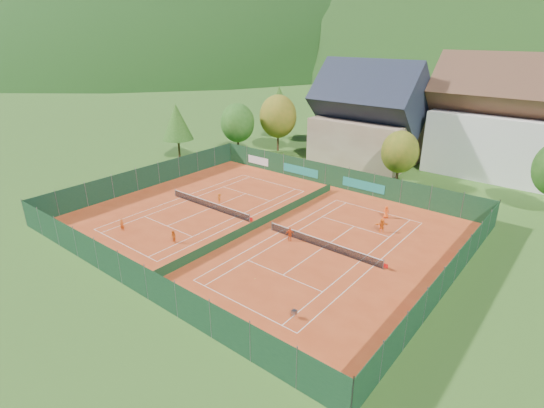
{
  "coord_description": "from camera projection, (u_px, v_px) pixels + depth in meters",
  "views": [
    {
      "loc": [
        27.33,
        -31.91,
        19.91
      ],
      "look_at": [
        0.0,
        2.0,
        2.0
      ],
      "focal_mm": 28.0,
      "sensor_mm": 36.0,
      "label": 1
    }
  ],
  "objects": [
    {
      "name": "player_left_far",
      "position": [
        219.0,
        198.0,
        52.5
      ],
      "size": [
        0.87,
        0.65,
        1.2
      ],
      "primitive_type": "imported",
      "rotation": [
        0.0,
        0.0,
        2.84
      ],
      "color": "orange",
      "rests_on": "ground"
    },
    {
      "name": "chalet",
      "position": [
        368.0,
        120.0,
        67.23
      ],
      "size": [
        16.2,
        12.0,
        16.0
      ],
      "color": "tan",
      "rests_on": "ground"
    },
    {
      "name": "player_right_far_b",
      "position": [
        382.0,
        225.0,
        44.82
      ],
      "size": [
        1.4,
        1.29,
        1.56
      ],
      "primitive_type": "imported",
      "rotation": [
        0.0,
        0.0,
        3.85
      ],
      "color": "orange",
      "rests_on": "ground"
    },
    {
      "name": "tennis_net_right",
      "position": [
        324.0,
        244.0,
        41.48
      ],
      "size": [
        13.3,
        0.1,
        1.02
      ],
      "color": "#59595B",
      "rests_on": "ground"
    },
    {
      "name": "tree_west_front",
      "position": [
        237.0,
        123.0,
        71.52
      ],
      "size": [
        5.72,
        5.72,
        8.69
      ],
      "color": "#453018",
      "rests_on": "ground"
    },
    {
      "name": "fence_west",
      "position": [
        148.0,
        177.0,
        57.44
      ],
      "size": [
        0.04,
        32.0,
        3.0
      ],
      "color": "#133420",
      "rests_on": "ground"
    },
    {
      "name": "tree_center",
      "position": [
        400.0,
        152.0,
        56.97
      ],
      "size": [
        5.01,
        5.01,
        7.6
      ],
      "color": "#452D18",
      "rests_on": "ground"
    },
    {
      "name": "player_right_far_a",
      "position": [
        386.0,
        212.0,
        48.21
      ],
      "size": [
        0.85,
        0.73,
        1.47
      ],
      "primitive_type": "imported",
      "rotation": [
        0.0,
        0.0,
        3.59
      ],
      "color": "#F85316",
      "rests_on": "ground"
    },
    {
      "name": "court_markings_right",
      "position": [
        322.0,
        248.0,
        41.76
      ],
      "size": [
        11.03,
        23.83,
        0.0
      ],
      "color": "white",
      "rests_on": "ground"
    },
    {
      "name": "tree_west_side",
      "position": [
        177.0,
        122.0,
        68.99
      ],
      "size": [
        5.04,
        5.04,
        9.0
      ],
      "color": "#422E17",
      "rests_on": "ground"
    },
    {
      "name": "clay_pad",
      "position": [
        261.0,
        226.0,
        46.4
      ],
      "size": [
        40.0,
        32.0,
        0.01
      ],
      "primitive_type": "cube",
      "color": "#B23E1A",
      "rests_on": "ground"
    },
    {
      "name": "tree_west_back",
      "position": [
        279.0,
        103.0,
        82.25
      ],
      "size": [
        5.6,
        5.6,
        10.0
      ],
      "color": "#492D1A",
      "rests_on": "ground"
    },
    {
      "name": "tree_west_mid",
      "position": [
        278.0,
        116.0,
        73.27
      ],
      "size": [
        6.44,
        6.44,
        9.78
      ],
      "color": "#4D301B",
      "rests_on": "ground"
    },
    {
      "name": "loose_ball_1",
      "position": [
        255.0,
        279.0,
        36.58
      ],
      "size": [
        0.07,
        0.07,
        0.07
      ],
      "primitive_type": "sphere",
      "color": "#CCD833",
      "rests_on": "ground"
    },
    {
      "name": "player_right_near",
      "position": [
        290.0,
        234.0,
        42.97
      ],
      "size": [
        0.87,
        0.85,
        1.47
      ],
      "primitive_type": "imported",
      "rotation": [
        0.0,
        0.0,
        0.76
      ],
      "color": "#D44512",
      "rests_on": "ground"
    },
    {
      "name": "loose_ball_0",
      "position": [
        159.0,
        212.0,
        49.94
      ],
      "size": [
        0.07,
        0.07,
        0.07
      ],
      "primitive_type": "sphere",
      "color": "#CCD833",
      "rests_on": "ground"
    },
    {
      "name": "hotel_block_a",
      "position": [
        509.0,
        125.0,
        60.24
      ],
      "size": [
        21.6,
        11.0,
        17.25
      ],
      "color": "silver",
      "rests_on": "ground"
    },
    {
      "name": "ball_hopper",
      "position": [
        294.0,
        312.0,
        31.4
      ],
      "size": [
        0.34,
        0.34,
        0.8
      ],
      "color": "slate",
      "rests_on": "ground"
    },
    {
      "name": "player_left_mid",
      "position": [
        173.0,
        237.0,
        42.55
      ],
      "size": [
        0.72,
        0.6,
        1.33
      ],
      "primitive_type": "imported",
      "rotation": [
        0.0,
        0.0,
        -0.17
      ],
      "color": "#D15512",
      "rests_on": "ground"
    },
    {
      "name": "fence_south",
      "position": [
        133.0,
        275.0,
        34.31
      ],
      "size": [
        40.0,
        0.04,
        3.0
      ],
      "color": "#13341D",
      "rests_on": "ground"
    },
    {
      "name": "court_markings_left",
      "position": [
        210.0,
        208.0,
        51.04
      ],
      "size": [
        11.03,
        23.83,
        0.0
      ],
      "color": "white",
      "rests_on": "ground"
    },
    {
      "name": "player_left_near",
      "position": [
        122.0,
        225.0,
        45.13
      ],
      "size": [
        0.58,
        0.51,
        1.34
      ],
      "primitive_type": "imported",
      "rotation": [
        0.0,
        0.0,
        0.5
      ],
      "color": "#CA4B12",
      "rests_on": "ground"
    },
    {
      "name": "court_divider",
      "position": [
        261.0,
        222.0,
        46.22
      ],
      "size": [
        0.03,
        28.8,
        1.0
      ],
      "color": "#163C1E",
      "rests_on": "ground"
    },
    {
      "name": "ground",
      "position": [
        261.0,
        226.0,
        46.41
      ],
      "size": [
        600.0,
        600.0,
        0.0
      ],
      "primitive_type": "plane",
      "color": "#2E581B",
      "rests_on": "ground"
    },
    {
      "name": "fence_north",
      "position": [
        334.0,
        176.0,
        57.63
      ],
      "size": [
        40.0,
        0.1,
        3.0
      ],
      "color": "#153C20",
      "rests_on": "ground"
    },
    {
      "name": "fence_east",
      "position": [
        449.0,
        276.0,
        34.27
      ],
      "size": [
        0.09,
        32.0,
        3.0
      ],
      "color": "#13351D",
      "rests_on": "ground"
    },
    {
      "name": "tennis_net_left",
      "position": [
        211.0,
        205.0,
        50.77
      ],
      "size": [
        13.3,
        0.1,
        1.02
      ],
      "color": "#59595B",
      "rests_on": "ground"
    }
  ]
}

